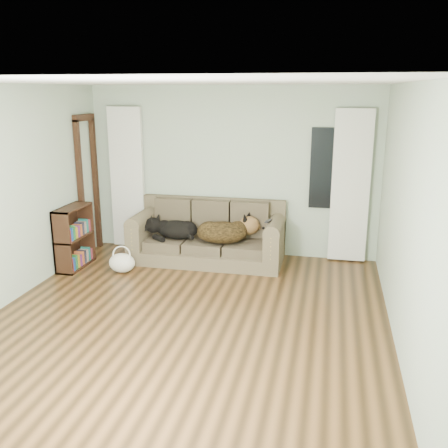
% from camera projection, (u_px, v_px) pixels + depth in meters
% --- Properties ---
extents(floor, '(5.00, 5.00, 0.00)m').
position_uv_depth(floor, '(188.00, 318.00, 5.70)').
color(floor, '#2F200F').
rests_on(floor, ground).
extents(ceiling, '(5.00, 5.00, 0.00)m').
position_uv_depth(ceiling, '(183.00, 82.00, 5.03)').
color(ceiling, white).
rests_on(ceiling, ground).
extents(wall_back, '(4.50, 0.04, 2.60)m').
position_uv_depth(wall_back, '(232.00, 172.00, 7.72)').
color(wall_back, '#9EB797').
rests_on(wall_back, ground).
extents(wall_left, '(0.04, 5.00, 2.60)m').
position_uv_depth(wall_left, '(1.00, 198.00, 5.83)').
color(wall_left, '#9EB797').
rests_on(wall_left, ground).
extents(wall_right, '(0.04, 5.00, 2.60)m').
position_uv_depth(wall_right, '(405.00, 218.00, 4.90)').
color(wall_right, '#9EB797').
rests_on(wall_right, ground).
extents(curtain_left, '(0.55, 0.08, 2.25)m').
position_uv_depth(curtain_left, '(127.00, 178.00, 8.04)').
color(curtain_left, silver).
rests_on(curtain_left, ground).
extents(curtain_right, '(0.55, 0.08, 2.25)m').
position_uv_depth(curtain_right, '(350.00, 187.00, 7.32)').
color(curtain_right, silver).
rests_on(curtain_right, ground).
extents(window_pane, '(0.50, 0.03, 1.20)m').
position_uv_depth(window_pane, '(327.00, 169.00, 7.37)').
color(window_pane, black).
rests_on(window_pane, wall_back).
extents(door_casing, '(0.07, 0.60, 2.10)m').
position_uv_depth(door_casing, '(89.00, 187.00, 7.82)').
color(door_casing, black).
rests_on(door_casing, ground).
extents(sofa, '(2.27, 0.98, 0.93)m').
position_uv_depth(sofa, '(207.00, 232.00, 7.50)').
color(sofa, brown).
rests_on(sofa, floor).
extents(dog_black_lab, '(0.73, 0.58, 0.28)m').
position_uv_depth(dog_black_lab, '(174.00, 230.00, 7.54)').
color(dog_black_lab, black).
rests_on(dog_black_lab, sofa).
extents(dog_shepherd, '(0.83, 0.63, 0.34)m').
position_uv_depth(dog_shepherd, '(225.00, 233.00, 7.33)').
color(dog_shepherd, black).
rests_on(dog_shepherd, sofa).
extents(tv_remote, '(0.08, 0.17, 0.02)m').
position_uv_depth(tv_remote, '(268.00, 221.00, 7.05)').
color(tv_remote, black).
rests_on(tv_remote, sofa).
extents(tote_bag, '(0.43, 0.36, 0.28)m').
position_uv_depth(tote_bag, '(122.00, 261.00, 7.11)').
color(tote_bag, silver).
rests_on(tote_bag, floor).
extents(bookshelf, '(0.34, 0.75, 0.91)m').
position_uv_depth(bookshelf, '(74.00, 234.00, 7.24)').
color(bookshelf, black).
rests_on(bookshelf, floor).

